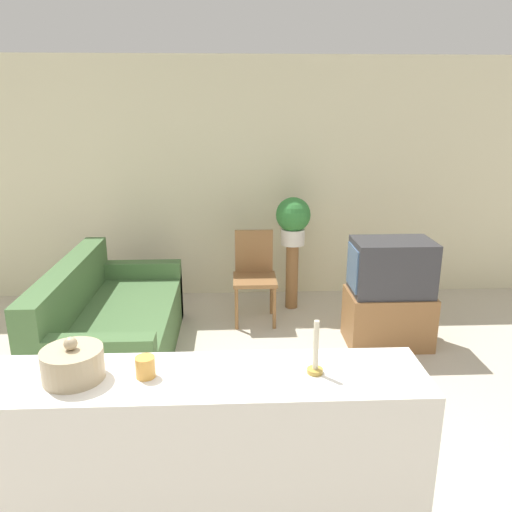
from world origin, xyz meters
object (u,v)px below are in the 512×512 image
Objects in this scene: wooden_chair at (254,271)px; potted_plant at (293,219)px; television at (391,267)px; decorative_bowl at (73,364)px; couch at (111,327)px.

potted_plant reaches higher than wooden_chair.
television is 2.81× the size of decorative_bowl.
potted_plant is at bearing 130.83° from television.
couch is at bearing -146.80° from potted_plant.
potted_plant is (1.72, 1.13, 0.71)m from couch.
couch is 1.56m from wooden_chair.
couch is at bearing -147.11° from wooden_chair.
decorative_bowl is (-0.89, -2.98, 0.60)m from wooden_chair.
couch is 2.57m from television.
television is at bearing 48.01° from decorative_bowl.
television is 1.25m from potted_plant.
wooden_chair is (-1.22, 0.63, -0.24)m from television.
couch is 2.33m from decorative_bowl.
couch is 2.04× the size of wooden_chair.
wooden_chair is (1.29, 0.84, 0.22)m from couch.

